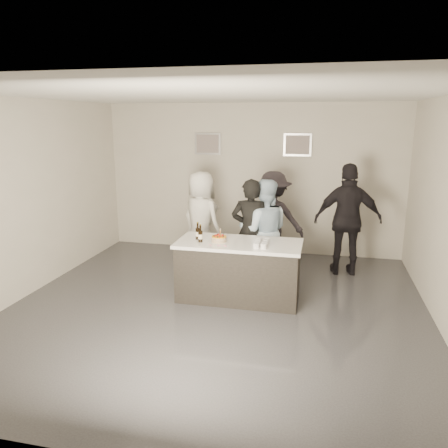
# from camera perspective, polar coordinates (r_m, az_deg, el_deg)

# --- Properties ---
(floor) EXTENTS (6.00, 6.00, 0.00)m
(floor) POSITION_cam_1_polar(r_m,az_deg,el_deg) (6.47, -1.00, -10.98)
(floor) COLOR #3D3D42
(floor) RESTS_ON ground
(ceiling) EXTENTS (6.00, 6.00, 0.00)m
(ceiling) POSITION_cam_1_polar(r_m,az_deg,el_deg) (5.89, -1.13, 16.60)
(ceiling) COLOR white
(wall_back) EXTENTS (6.00, 0.04, 3.00)m
(wall_back) POSITION_cam_1_polar(r_m,az_deg,el_deg) (8.91, 3.60, 5.87)
(wall_back) COLOR beige
(wall_back) RESTS_ON ground
(wall_front) EXTENTS (6.00, 0.04, 3.00)m
(wall_front) POSITION_cam_1_polar(r_m,az_deg,el_deg) (3.28, -13.87, -8.03)
(wall_front) COLOR beige
(wall_front) RESTS_ON ground
(wall_left) EXTENTS (0.04, 6.00, 3.00)m
(wall_left) POSITION_cam_1_polar(r_m,az_deg,el_deg) (7.32, -24.54, 3.00)
(wall_left) COLOR beige
(wall_left) RESTS_ON ground
(picture_left) EXTENTS (0.54, 0.04, 0.44)m
(picture_left) POSITION_cam_1_polar(r_m,az_deg,el_deg) (9.00, -2.12, 10.44)
(picture_left) COLOR #B2B2B7
(picture_left) RESTS_ON wall_back
(picture_right) EXTENTS (0.54, 0.04, 0.44)m
(picture_right) POSITION_cam_1_polar(r_m,az_deg,el_deg) (8.71, 9.58, 10.17)
(picture_right) COLOR #B2B2B7
(picture_right) RESTS_ON wall_back
(bar_counter) EXTENTS (1.86, 0.86, 0.90)m
(bar_counter) POSITION_cam_1_polar(r_m,az_deg,el_deg) (6.65, 1.94, -6.09)
(bar_counter) COLOR white
(bar_counter) RESTS_ON ground
(cake) EXTENTS (0.23, 0.23, 0.07)m
(cake) POSITION_cam_1_polar(r_m,az_deg,el_deg) (6.52, -0.64, -1.99)
(cake) COLOR orange
(cake) RESTS_ON bar_counter
(beer_bottle_a) EXTENTS (0.07, 0.07, 0.26)m
(beer_bottle_a) POSITION_cam_1_polar(r_m,az_deg,el_deg) (6.64, -3.45, -0.92)
(beer_bottle_a) COLOR black
(beer_bottle_a) RESTS_ON bar_counter
(beer_bottle_b) EXTENTS (0.07, 0.07, 0.26)m
(beer_bottle_b) POSITION_cam_1_polar(r_m,az_deg,el_deg) (6.49, -3.11, -1.25)
(beer_bottle_b) COLOR black
(beer_bottle_b) RESTS_ON bar_counter
(tumbler_cluster) EXTENTS (0.19, 0.40, 0.08)m
(tumbler_cluster) POSITION_cam_1_polar(r_m,az_deg,el_deg) (6.34, 4.90, -2.48)
(tumbler_cluster) COLOR orange
(tumbler_cluster) RESTS_ON bar_counter
(candles) EXTENTS (0.24, 0.08, 0.01)m
(candles) POSITION_cam_1_polar(r_m,az_deg,el_deg) (6.32, -0.80, -2.84)
(candles) COLOR pink
(candles) RESTS_ON bar_counter
(person_main_black) EXTENTS (0.64, 0.42, 1.76)m
(person_main_black) POSITION_cam_1_polar(r_m,az_deg,el_deg) (7.19, 3.48, -1.02)
(person_main_black) COLOR black
(person_main_black) RESTS_ON ground
(person_main_blue) EXTENTS (0.94, 0.78, 1.74)m
(person_main_blue) POSITION_cam_1_polar(r_m,az_deg,el_deg) (7.30, 5.23, -0.92)
(person_main_blue) COLOR #AFCCE6
(person_main_blue) RESTS_ON ground
(person_guest_left) EXTENTS (1.04, 0.93, 1.78)m
(person_guest_left) POSITION_cam_1_polar(r_m,az_deg,el_deg) (7.98, -3.00, 0.52)
(person_guest_left) COLOR white
(person_guest_left) RESTS_ON ground
(person_guest_right) EXTENTS (1.19, 0.59, 1.96)m
(person_guest_right) POSITION_cam_1_polar(r_m,az_deg,el_deg) (7.88, 15.88, 0.53)
(person_guest_right) COLOR black
(person_guest_right) RESTS_ON ground
(person_guest_back) EXTENTS (1.15, 0.67, 1.77)m
(person_guest_back) POSITION_cam_1_polar(r_m,az_deg,el_deg) (8.13, 6.38, 0.65)
(person_guest_back) COLOR #29242B
(person_guest_back) RESTS_ON ground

